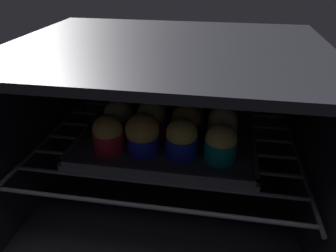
{
  "coord_description": "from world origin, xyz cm",
  "views": [
    {
      "loc": [
        10.37,
        -36.13,
        49.82
      ],
      "look_at": [
        0.0,
        23.83,
        17.59
      ],
      "focal_mm": 34.54,
      "sensor_mm": 36.0,
      "label": 1
    }
  ],
  "objects": [
    {
      "name": "muffin_row0_col2",
      "position": [
        3.83,
        16.81,
        19.0
      ],
      "size": [
        6.12,
        6.12,
        7.89
      ],
      "color": "#1928B7",
      "rests_on": "baking_tray"
    },
    {
      "name": "muffin_row0_col1",
      "position": [
        -3.8,
        16.87,
        19.11
      ],
      "size": [
        6.68,
        6.68,
        8.21
      ],
      "color": "#1928B7",
      "rests_on": "baking_tray"
    },
    {
      "name": "muffin_row2_col1",
      "position": [
        -3.67,
        31.25,
        18.7
      ],
      "size": [
        6.12,
        6.12,
        7.55
      ],
      "color": "#0C8C84",
      "rests_on": "baking_tray"
    },
    {
      "name": "muffin_row2_col3",
      "position": [
        11.07,
        30.89,
        18.7
      ],
      "size": [
        6.12,
        6.12,
        7.54
      ],
      "color": "red",
      "rests_on": "baking_tray"
    },
    {
      "name": "oven_cavity",
      "position": [
        0.0,
        26.25,
        17.0
      ],
      "size": [
        59.0,
        47.0,
        37.0
      ],
      "color": "black",
      "rests_on": "ground"
    },
    {
      "name": "muffin_row0_col0",
      "position": [
        -10.63,
        16.24,
        18.87
      ],
      "size": [
        6.12,
        6.12,
        7.73
      ],
      "color": "red",
      "rests_on": "baking_tray"
    },
    {
      "name": "muffin_row1_col2",
      "position": [
        3.87,
        23.75,
        18.8
      ],
      "size": [
        6.3,
        6.3,
        7.71
      ],
      "color": "#1928B7",
      "rests_on": "baking_tray"
    },
    {
      "name": "oven_rack",
      "position": [
        0.0,
        22.0,
        13.6
      ],
      "size": [
        54.8,
        42.0,
        0.8
      ],
      "color": "#51515B",
      "rests_on": "oven_cavity"
    },
    {
      "name": "baking_tray",
      "position": [
        0.0,
        23.83,
        14.68
      ],
      "size": [
        36.72,
        29.38,
        2.2
      ],
      "color": "#4C4C51",
      "rests_on": "oven_rack"
    },
    {
      "name": "muffin_row1_col1",
      "position": [
        -3.53,
        23.44,
        19.12
      ],
      "size": [
        6.12,
        6.12,
        8.14
      ],
      "color": "red",
      "rests_on": "baking_tray"
    },
    {
      "name": "muffin_row2_col0",
      "position": [
        -11.32,
        31.05,
        18.95
      ],
      "size": [
        6.37,
        6.37,
        7.95
      ],
      "color": "#1928B7",
      "rests_on": "baking_tray"
    },
    {
      "name": "muffin_row2_col2",
      "position": [
        3.98,
        31.06,
        18.97
      ],
      "size": [
        6.17,
        6.17,
        8.11
      ],
      "color": "silver",
      "rests_on": "baking_tray"
    },
    {
      "name": "muffin_row1_col0",
      "position": [
        -10.83,
        23.67,
        18.84
      ],
      "size": [
        6.12,
        6.12,
        7.96
      ],
      "color": "#7A238C",
      "rests_on": "baking_tray"
    },
    {
      "name": "muffin_row0_col3",
      "position": [
        11.28,
        16.65,
        18.63
      ],
      "size": [
        6.12,
        6.12,
        7.43
      ],
      "color": "#0C8C84",
      "rests_on": "baking_tray"
    },
    {
      "name": "muffin_row1_col3",
      "position": [
        11.41,
        23.77,
        18.86
      ],
      "size": [
        6.12,
        6.12,
        7.82
      ],
      "color": "silver",
      "rests_on": "baking_tray"
    }
  ]
}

